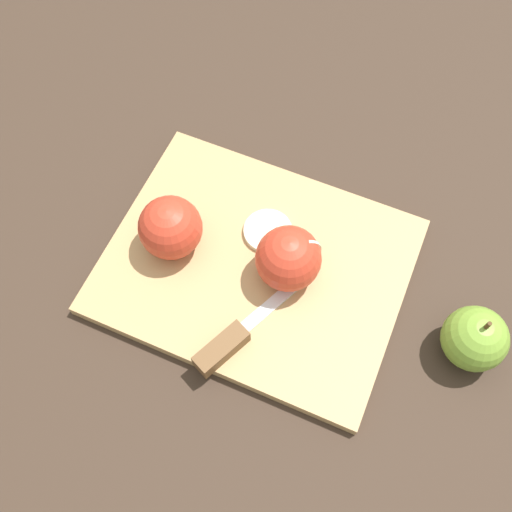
% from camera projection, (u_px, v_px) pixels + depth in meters
% --- Properties ---
extents(ground_plane, '(4.00, 4.00, 0.00)m').
position_uv_depth(ground_plane, '(256.00, 269.00, 0.75)').
color(ground_plane, '#38281E').
extents(cutting_board, '(0.38, 0.31, 0.02)m').
position_uv_depth(cutting_board, '(256.00, 266.00, 0.74)').
color(cutting_board, tan).
rests_on(cutting_board, ground_plane).
extents(apple_half_left, '(0.08, 0.08, 0.08)m').
position_uv_depth(apple_half_left, '(171.00, 228.00, 0.71)').
color(apple_half_left, red).
rests_on(apple_half_left, cutting_board).
extents(apple_half_right, '(0.08, 0.08, 0.08)m').
position_uv_depth(apple_half_right, '(289.00, 258.00, 0.69)').
color(apple_half_right, red).
rests_on(apple_half_right, cutting_board).
extents(knife, '(0.10, 0.16, 0.02)m').
position_uv_depth(knife, '(224.00, 342.00, 0.68)').
color(knife, silver).
rests_on(knife, cutting_board).
extents(apple_slice, '(0.06, 0.06, 0.01)m').
position_uv_depth(apple_slice, '(271.00, 232.00, 0.75)').
color(apple_slice, '#EFE5C6').
rests_on(apple_slice, cutting_board).
extents(apple_whole, '(0.07, 0.07, 0.09)m').
position_uv_depth(apple_whole, '(475.00, 339.00, 0.67)').
color(apple_whole, olive).
rests_on(apple_whole, ground_plane).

